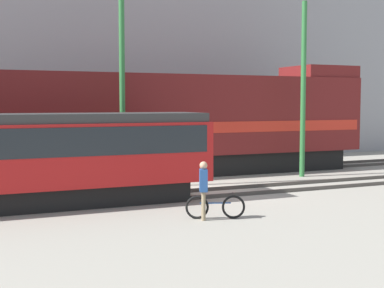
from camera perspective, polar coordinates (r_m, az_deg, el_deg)
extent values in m
plane|color=#9E998C|center=(20.79, 1.77, -4.89)|extent=(120.00, 120.00, 0.00)
cube|color=#47423D|center=(19.23, 4.00, -5.45)|extent=(60.00, 0.07, 0.14)
cube|color=#47423D|center=(20.49, 2.15, -4.82)|extent=(60.00, 0.07, 0.14)
cube|color=#47423D|center=(24.08, -1.90, -3.44)|extent=(60.00, 0.07, 0.14)
cube|color=#47423D|center=(25.40, -3.09, -3.03)|extent=(60.00, 0.07, 0.14)
cube|color=#99999E|center=(33.22, -8.14, 10.55)|extent=(38.01, 6.00, 13.86)
cube|color=black|center=(24.51, -3.65, -2.29)|extent=(18.99, 2.55, 1.00)
cube|color=maroon|center=(24.34, -3.68, 3.11)|extent=(20.64, 3.00, 3.61)
cube|color=red|center=(24.36, -3.67, 1.83)|extent=(20.23, 3.04, 0.50)
cube|color=maroon|center=(28.58, 13.33, 7.41)|extent=(3.00, 2.85, 0.60)
cube|color=black|center=(17.87, -17.72, -5.49)|extent=(10.82, 2.00, 0.70)
cube|color=red|center=(17.69, -17.83, -1.15)|extent=(12.30, 2.50, 2.02)
cube|color=#1E2328|center=(17.66, -17.86, 0.32)|extent=(11.81, 2.54, 0.90)
cube|color=#333333|center=(17.62, -17.92, 2.60)|extent=(12.05, 2.38, 0.30)
torus|color=black|center=(15.66, 4.45, -6.71)|extent=(0.66, 0.31, 0.68)
torus|color=black|center=(15.57, 0.55, -6.77)|extent=(0.66, 0.31, 0.68)
cylinder|color=#1E4C99|center=(15.58, 2.51, -6.31)|extent=(0.85, 0.35, 0.04)
cylinder|color=#1E4C99|center=(15.55, 1.11, -6.21)|extent=(0.03, 0.03, 0.31)
cylinder|color=#262626|center=(15.59, 4.46, -5.30)|extent=(0.18, 0.42, 0.02)
cylinder|color=#8C7A5B|center=(15.51, 1.21, -6.54)|extent=(0.11, 0.11, 0.83)
cylinder|color=#8C7A5B|center=(15.35, 1.25, -6.65)|extent=(0.11, 0.11, 0.83)
cube|color=#264C8C|center=(15.31, 1.23, -3.90)|extent=(0.33, 0.41, 0.64)
sphere|color=tan|center=(15.25, 1.24, -2.29)|extent=(0.22, 0.22, 0.22)
cylinder|color=#2D7238|center=(21.05, -7.46, 6.59)|extent=(0.22, 0.22, 8.34)
cylinder|color=#2D7238|center=(24.72, 11.78, 5.68)|extent=(0.23, 0.23, 7.89)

